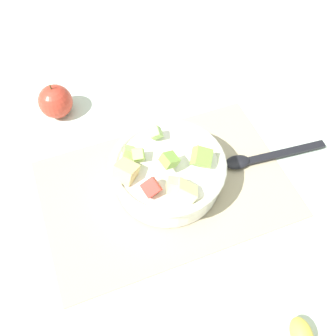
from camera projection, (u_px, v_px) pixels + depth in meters
ground_plane at (166, 189)px, 0.80m from camera, size 2.40×2.40×0.00m
placemat at (166, 188)px, 0.80m from camera, size 0.51×0.34×0.01m
salad_bowl at (168, 171)px, 0.77m from camera, size 0.24×0.24×0.11m
serving_spoon at (260, 158)px, 0.84m from camera, size 0.24×0.05×0.01m
whole_apple at (56, 101)px, 0.89m from camera, size 0.08×0.08×0.09m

